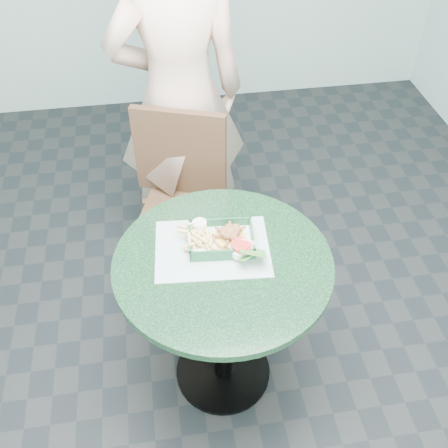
{
  "coord_description": "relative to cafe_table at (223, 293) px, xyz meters",
  "views": [
    {
      "loc": [
        -0.2,
        -1.28,
        2.19
      ],
      "look_at": [
        0.02,
        0.1,
        0.86
      ],
      "focal_mm": 42.0,
      "sensor_mm": 36.0,
      "label": 1
    }
  ],
  "objects": [
    {
      "name": "diner_person",
      "position": [
        -0.06,
        0.95,
        0.5
      ],
      "size": [
        0.82,
        0.57,
        2.15
      ],
      "primitive_type": "imported",
      "rotation": [
        0.0,
        0.0,
        3.22
      ],
      "color": "beige",
      "rests_on": "floor"
    },
    {
      "name": "cafe_table",
      "position": [
        0.0,
        0.0,
        0.0
      ],
      "size": [
        0.81,
        0.81,
        0.75
      ],
      "color": "black",
      "rests_on": "floor"
    },
    {
      "name": "floor",
      "position": [
        0.0,
        0.0,
        -0.58
      ],
      "size": [
        4.0,
        5.0,
        0.02
      ],
      "primitive_type": "cube",
      "color": "#303335",
      "rests_on": "ground"
    },
    {
      "name": "food_basket",
      "position": [
        0.01,
        0.08,
        0.19
      ],
      "size": [
        0.24,
        0.17,
        0.05
      ],
      "rotation": [
        0.0,
        0.0,
        -0.09
      ],
      "color": "#1B5430",
      "rests_on": "placemat"
    },
    {
      "name": "fries_pile",
      "position": [
        -0.08,
        0.1,
        0.21
      ],
      "size": [
        0.13,
        0.14,
        0.05
      ],
      "primitive_type": null,
      "rotation": [
        0.0,
        0.0,
        -0.1
      ],
      "color": "#EFC473",
      "rests_on": "food_basket"
    },
    {
      "name": "crab_sandwich",
      "position": [
        0.04,
        0.09,
        0.22
      ],
      "size": [
        0.12,
        0.12,
        0.07
      ],
      "rotation": [
        0.0,
        0.0,
        -0.18
      ],
      "color": "gold",
      "rests_on": "food_basket"
    },
    {
      "name": "dining_chair",
      "position": [
        -0.09,
        0.67,
        -0.05
      ],
      "size": [
        0.45,
        0.45,
        0.93
      ],
      "rotation": [
        0.0,
        0.0,
        -0.34
      ],
      "color": "#553621",
      "rests_on": "floor"
    },
    {
      "name": "placemat",
      "position": [
        -0.03,
        0.07,
        0.17
      ],
      "size": [
        0.45,
        0.35,
        0.0
      ],
      "primitive_type": "cube",
      "rotation": [
        0.0,
        0.0,
        -0.08
      ],
      "color": "#A4BAB6",
      "rests_on": "cafe_table"
    },
    {
      "name": "sauce_ramekin",
      "position": [
        -0.07,
        0.14,
        0.22
      ],
      "size": [
        0.05,
        0.05,
        0.03
      ],
      "rotation": [
        0.0,
        0.0,
        -0.13
      ],
      "color": "white",
      "rests_on": "food_basket"
    },
    {
      "name": "garnish_cup",
      "position": [
        0.08,
        0.01,
        0.21
      ],
      "size": [
        0.12,
        0.12,
        0.05
      ],
      "rotation": [
        0.0,
        0.0,
        -0.26
      ],
      "color": "white",
      "rests_on": "food_basket"
    }
  ]
}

